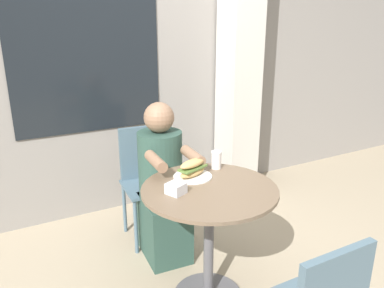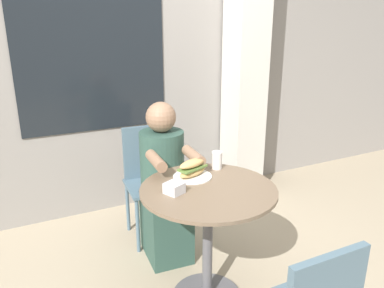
% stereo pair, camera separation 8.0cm
% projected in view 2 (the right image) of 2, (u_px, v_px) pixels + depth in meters
% --- Properties ---
extents(storefront_wall, '(8.00, 0.09, 2.80)m').
position_uv_depth(storefront_wall, '(124.00, 51.00, 3.16)').
color(storefront_wall, gray).
rests_on(storefront_wall, ground_plane).
extents(lattice_pillar, '(0.32, 0.32, 2.40)m').
position_uv_depth(lattice_pillar, '(245.00, 71.00, 3.50)').
color(lattice_pillar, beige).
rests_on(lattice_pillar, ground_plane).
extents(cafe_table, '(0.78, 0.78, 0.75)m').
position_uv_depth(cafe_table, '(208.00, 219.00, 2.16)').
color(cafe_table, brown).
rests_on(cafe_table, ground_plane).
extents(diner_chair, '(0.41, 0.41, 0.87)m').
position_uv_depth(diner_chair, '(149.00, 171.00, 2.93)').
color(diner_chair, slate).
rests_on(diner_chair, ground_plane).
extents(seated_diner, '(0.34, 0.56, 1.13)m').
position_uv_depth(seated_diner, '(164.00, 191.00, 2.64)').
color(seated_diner, '#2D4C42').
rests_on(seated_diner, ground_plane).
extents(sandwich_on_plate, '(0.23, 0.23, 0.11)m').
position_uv_depth(sandwich_on_plate, '(192.00, 170.00, 2.24)').
color(sandwich_on_plate, white).
rests_on(sandwich_on_plate, cafe_table).
extents(drink_cup, '(0.07, 0.07, 0.11)m').
position_uv_depth(drink_cup, '(217.00, 160.00, 2.37)').
color(drink_cup, silver).
rests_on(drink_cup, cafe_table).
extents(napkin_box, '(0.12, 0.12, 0.06)m').
position_uv_depth(napkin_box, '(174.00, 188.00, 2.03)').
color(napkin_box, silver).
rests_on(napkin_box, cafe_table).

